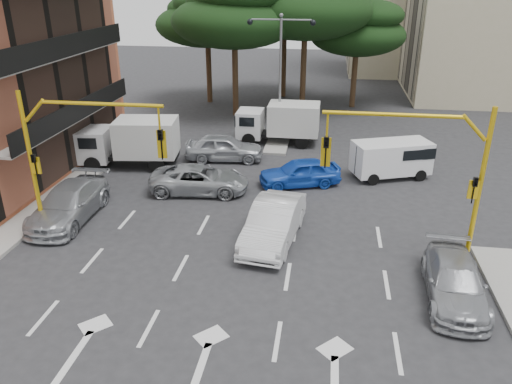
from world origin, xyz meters
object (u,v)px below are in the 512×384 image
(car_silver_cross_a, at_px, (200,179))
(car_silver_parked, at_px, (455,282))
(box_truck_a, at_px, (130,143))
(signal_mast_right, at_px, (431,164))
(street_lamp_center, at_px, (281,56))
(car_silver_cross_b, at_px, (224,148))
(car_white_hatch, at_px, (274,222))
(van_white, at_px, (391,159))
(car_blue_compact, at_px, (300,172))
(signal_mast_left, at_px, (70,146))
(car_silver_wagon, at_px, (69,203))
(box_truck_b, at_px, (279,123))

(car_silver_cross_a, bearing_deg, car_silver_parked, -130.89)
(car_silver_parked, bearing_deg, box_truck_a, 149.07)
(signal_mast_right, distance_m, car_silver_parked, 4.15)
(street_lamp_center, height_order, car_silver_cross_b, street_lamp_center)
(car_white_hatch, bearing_deg, van_white, 63.19)
(car_white_hatch, bearing_deg, car_blue_compact, 91.30)
(van_white, relative_size, box_truck_a, 0.73)
(signal_mast_left, xyz_separation_m, street_lamp_center, (6.80, 14.01, 1.54))
(car_silver_cross_b, distance_m, box_truck_a, 5.37)
(car_white_hatch, distance_m, car_silver_parked, 7.13)
(car_silver_wagon, bearing_deg, box_truck_a, 87.69)
(signal_mast_right, relative_size, box_truck_b, 1.13)
(car_blue_compact, bearing_deg, box_truck_b, 175.35)
(signal_mast_right, xyz_separation_m, box_truck_b, (-6.79, 13.51, -2.58))
(signal_mast_right, height_order, car_white_hatch, signal_mast_right)
(car_blue_compact, bearing_deg, car_silver_cross_b, -144.08)
(car_silver_wagon, bearing_deg, street_lamp_center, 57.18)
(box_truck_b, bearing_deg, box_truck_a, 124.97)
(car_blue_compact, bearing_deg, car_white_hatch, -25.59)
(car_white_hatch, xyz_separation_m, car_silver_wagon, (-9.17, 0.65, -0.07))
(signal_mast_left, height_order, car_silver_cross_a, signal_mast_left)
(car_blue_compact, distance_m, van_white, 5.09)
(street_lamp_center, distance_m, box_truck_b, 4.15)
(street_lamp_center, xyz_separation_m, van_white, (6.56, -5.54, -4.42))
(car_white_hatch, xyz_separation_m, car_blue_compact, (0.66, 6.01, -0.12))
(signal_mast_left, distance_m, box_truck_b, 15.35)
(car_silver_cross_a, xyz_separation_m, box_truck_b, (3.06, 8.50, 0.63))
(box_truck_a, bearing_deg, car_silver_parked, -131.57)
(signal_mast_right, height_order, car_silver_cross_a, signal_mast_right)
(car_silver_wagon, height_order, van_white, van_white)
(signal_mast_right, bearing_deg, car_white_hatch, 174.05)
(signal_mast_left, distance_m, street_lamp_center, 15.65)
(signal_mast_left, height_order, car_white_hatch, signal_mast_left)
(car_silver_wagon, bearing_deg, van_white, 25.66)
(car_white_hatch, distance_m, car_silver_wagon, 9.20)
(signal_mast_right, distance_m, car_white_hatch, 6.43)
(box_truck_b, bearing_deg, car_white_hatch, -174.77)
(box_truck_b, bearing_deg, car_silver_parked, -154.53)
(signal_mast_left, distance_m, car_silver_parked, 14.97)
(signal_mast_right, bearing_deg, box_truck_b, 116.68)
(car_silver_parked, bearing_deg, box_truck_b, 118.80)
(signal_mast_left, bearing_deg, signal_mast_right, 0.00)
(car_white_hatch, relative_size, car_blue_compact, 1.21)
(car_silver_cross_a, height_order, box_truck_b, box_truck_b)
(car_silver_wagon, bearing_deg, car_silver_parked, -14.20)
(street_lamp_center, distance_m, car_white_hatch, 14.24)
(signal_mast_left, height_order, van_white, signal_mast_left)
(car_blue_compact, bearing_deg, car_silver_parked, 13.04)
(car_blue_compact, relative_size, car_silver_cross_b, 0.92)
(street_lamp_center, relative_size, car_blue_compact, 1.87)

